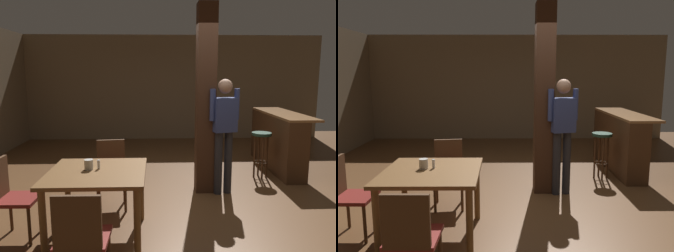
% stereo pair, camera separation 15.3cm
% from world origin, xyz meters
% --- Properties ---
extents(ground_plane, '(10.80, 10.80, 0.00)m').
position_xyz_m(ground_plane, '(0.00, 0.00, 0.00)').
color(ground_plane, brown).
extents(wall_back, '(8.00, 0.10, 2.80)m').
position_xyz_m(wall_back, '(0.00, 4.50, 1.40)').
color(wall_back, '#756047').
rests_on(wall_back, ground_plane).
extents(pillar, '(0.28, 0.28, 2.80)m').
position_xyz_m(pillar, '(0.24, 0.38, 1.40)').
color(pillar, '#382114').
rests_on(pillar, ground_plane).
extents(dining_table, '(1.04, 1.04, 0.77)m').
position_xyz_m(dining_table, '(-1.15, -1.05, 0.65)').
color(dining_table, brown).
rests_on(dining_table, ground_plane).
extents(chair_west, '(0.43, 0.43, 0.89)m').
position_xyz_m(chair_west, '(-2.09, -1.02, 0.51)').
color(chair_west, maroon).
rests_on(chair_west, ground_plane).
extents(chair_south, '(0.43, 0.43, 0.89)m').
position_xyz_m(chair_south, '(-1.12, -1.99, 0.51)').
color(chair_south, maroon).
rests_on(chair_south, ground_plane).
extents(chair_north, '(0.47, 0.47, 0.89)m').
position_xyz_m(chair_north, '(-1.12, -0.16, 0.51)').
color(chair_north, maroon).
rests_on(chair_north, ground_plane).
extents(napkin_cup, '(0.10, 0.10, 0.11)m').
position_xyz_m(napkin_cup, '(-1.25, -1.00, 0.82)').
color(napkin_cup, beige).
rests_on(napkin_cup, dining_table).
extents(salt_shaker, '(0.03, 0.03, 0.10)m').
position_xyz_m(salt_shaker, '(-1.14, -0.98, 0.82)').
color(salt_shaker, silver).
rests_on(salt_shaker, dining_table).
extents(standing_person, '(0.47, 0.28, 1.72)m').
position_xyz_m(standing_person, '(0.50, 0.25, 1.00)').
color(standing_person, navy).
rests_on(standing_person, ground_plane).
extents(bar_counter, '(0.56, 1.98, 1.07)m').
position_xyz_m(bar_counter, '(1.79, 1.53, 0.54)').
color(bar_counter, brown).
rests_on(bar_counter, ground_plane).
extents(bar_stool_near, '(0.33, 0.33, 0.79)m').
position_xyz_m(bar_stool_near, '(1.31, 0.98, 0.59)').
color(bar_stool_near, '#1E3828').
rests_on(bar_stool_near, ground_plane).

